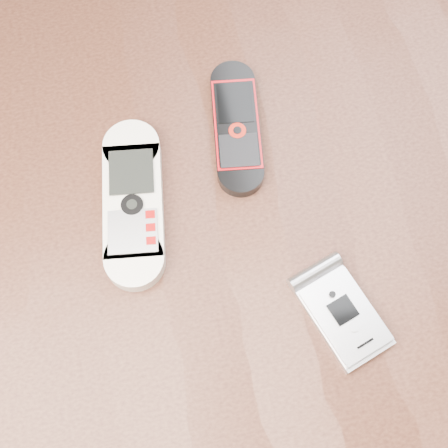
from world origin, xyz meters
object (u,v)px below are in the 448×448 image
table (219,265)px  nokia_black_red (236,126)px  nokia_white (133,202)px  motorola_razr (343,314)px

table → nokia_black_red: 0.15m
table → nokia_black_red: (0.04, 0.09, 0.11)m
nokia_white → motorola_razr: 0.20m
table → motorola_razr: (0.08, -0.10, 0.11)m
table → nokia_white: bearing=151.9°
nokia_black_red → motorola_razr: same height
nokia_white → motorola_razr: bearing=-33.5°
nokia_white → motorola_razr: size_ratio=1.69×
nokia_black_red → motorola_razr: size_ratio=1.48×
nokia_black_red → motorola_razr: (0.05, -0.19, 0.00)m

